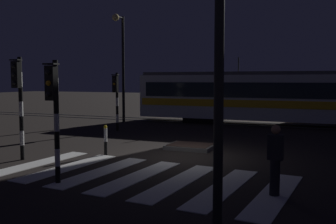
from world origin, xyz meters
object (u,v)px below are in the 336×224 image
Objects in this scene: traffic_light_corner_near_left at (19,92)px; traffic_light_kerb_mid_left at (54,103)px; pedestrian_waiting_at_kerb at (275,160)px; tram at (282,97)px; traffic_light_corner_far_left at (116,93)px; street_lamp_trackside_left at (121,55)px; bollard_island_edge at (106,140)px.

traffic_light_kerb_mid_left is at bearing -32.98° from traffic_light_corner_near_left.
pedestrian_waiting_at_kerb is (8.63, -0.86, -1.46)m from traffic_light_corner_near_left.
tram is (7.10, 13.94, -0.58)m from traffic_light_corner_near_left.
traffic_light_kerb_mid_left is at bearing -103.97° from tram.
traffic_light_corner_far_left is (-0.84, 7.93, -0.27)m from traffic_light_corner_near_left.
traffic_light_kerb_mid_left is 14.97m from street_lamp_trackside_left.
pedestrian_waiting_at_kerb is at bearing -5.67° from traffic_light_corner_near_left.
traffic_light_kerb_mid_left is 4.36m from bollard_island_edge.
bollard_island_edge is at bearing 156.56° from pedestrian_waiting_at_kerb.
street_lamp_trackside_left reaches higher than tram.
street_lamp_trackside_left is at bearing 116.45° from bollard_island_edge.
tram is at bearing 37.14° from traffic_light_corner_far_left.
traffic_light_corner_near_left is 15.65m from tram.
traffic_light_kerb_mid_left is 10.72m from traffic_light_corner_far_left.
street_lamp_trackside_left reaches higher than traffic_light_kerb_mid_left.
traffic_light_corner_far_left is 1.83× the size of pedestrian_waiting_at_kerb.
tram reaches higher than traffic_light_corner_far_left.
traffic_light_corner_far_left is at bearing 116.96° from bollard_island_edge.
street_lamp_trackside_left reaches higher than traffic_light_corner_near_left.
bollard_island_edge is at bearing -63.55° from street_lamp_trackside_left.
pedestrian_waiting_at_kerb is (11.24, -12.49, -3.47)m from street_lamp_trackside_left.
tram is at bearing 13.37° from street_lamp_trackside_left.
traffic_light_corner_near_left is at bearing 147.02° from traffic_light_kerb_mid_left.
street_lamp_trackside_left is (-1.77, 3.70, 2.28)m from traffic_light_corner_far_left.
traffic_light_corner_near_left reaches higher than bollard_island_edge.
tram is 10.54× the size of pedestrian_waiting_at_kerb.
traffic_light_corner_near_left is at bearing -139.04° from bollard_island_edge.
traffic_light_corner_near_left is 12.09m from street_lamp_trackside_left.
pedestrian_waiting_at_kerb is (1.53, -14.79, -0.88)m from tram.
pedestrian_waiting_at_kerb is at bearing 12.01° from traffic_light_kerb_mid_left.
bollard_island_edge is (3.05, -6.00, -1.51)m from traffic_light_corner_far_left.
traffic_light_kerb_mid_left reaches higher than traffic_light_corner_far_left.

